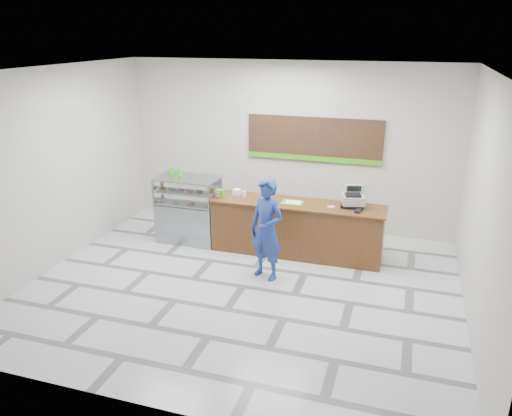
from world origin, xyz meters
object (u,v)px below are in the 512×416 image
(cash_register, at_px, (353,199))
(serving_tray, at_px, (292,203))
(display_case, at_px, (189,209))
(customer, at_px, (267,229))
(sales_counter, at_px, (296,229))

(cash_register, distance_m, serving_tray, 1.11)
(cash_register, xyz_separation_m, serving_tray, (-1.09, -0.18, -0.13))
(display_case, distance_m, customer, 2.24)
(serving_tray, bearing_deg, sales_counter, 23.55)
(customer, bearing_deg, cash_register, 64.95)
(display_case, relative_size, customer, 0.75)
(serving_tray, relative_size, customer, 0.23)
(display_case, relative_size, serving_tray, 3.22)
(cash_register, height_order, customer, customer)
(display_case, height_order, cash_register, cash_register)
(sales_counter, height_order, display_case, display_case)
(cash_register, distance_m, customer, 1.79)
(sales_counter, xyz_separation_m, cash_register, (1.00, 0.14, 0.65))
(cash_register, bearing_deg, serving_tray, 173.76)
(display_case, bearing_deg, cash_register, 2.46)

